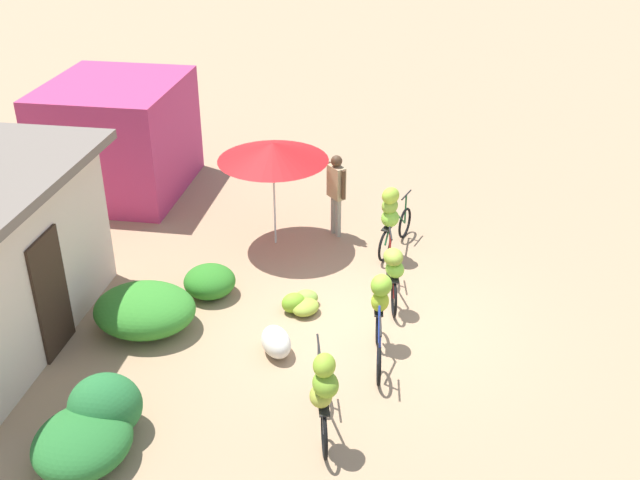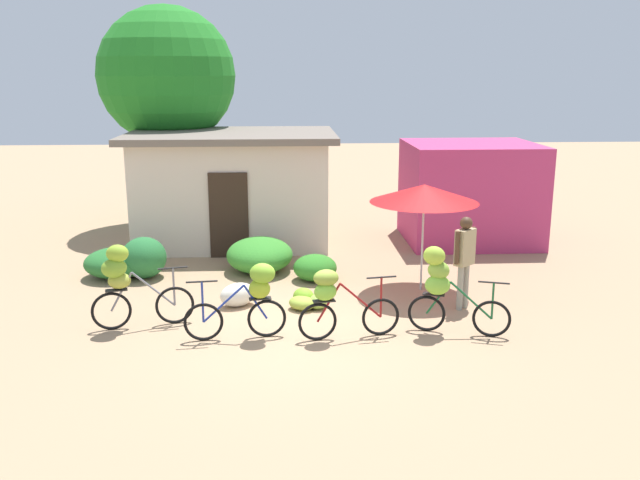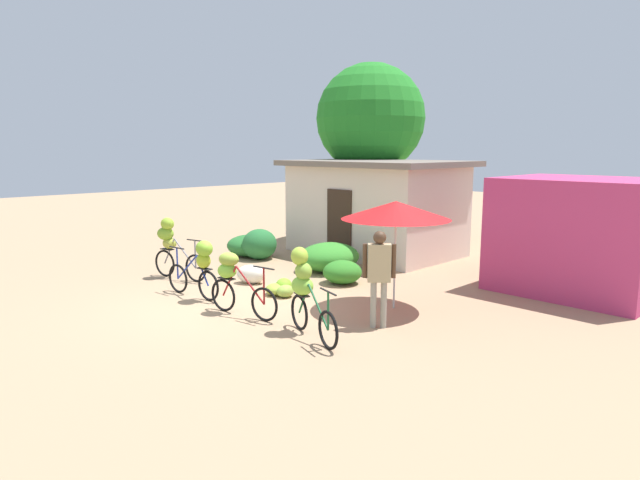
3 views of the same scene
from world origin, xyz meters
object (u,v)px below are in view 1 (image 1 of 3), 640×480
at_px(person_vendor, 336,187).
at_px(bicycle_near_pile, 380,311).
at_px(bicycle_leftmost, 323,390).
at_px(bicycle_by_shop, 392,215).
at_px(market_umbrella, 273,151).
at_px(shop_pink, 119,137).
at_px(banana_pile_on_ground, 301,303).
at_px(bicycle_center_loaded, 393,270).
at_px(produce_sack, 276,342).

bearing_deg(person_vendor, bicycle_near_pile, -162.20).
bearing_deg(person_vendor, bicycle_leftmost, -173.61).
bearing_deg(bicycle_by_shop, market_umbrella, 87.09).
height_order(shop_pink, bicycle_leftmost, shop_pink).
distance_m(market_umbrella, banana_pile_on_ground, 3.09).
xyz_separation_m(banana_pile_on_ground, person_vendor, (2.86, -0.19, 0.92)).
xyz_separation_m(bicycle_center_loaded, bicycle_by_shop, (1.79, 0.17, 0.15)).
xyz_separation_m(bicycle_near_pile, bicycle_center_loaded, (1.35, -0.10, -0.05)).
bearing_deg(bicycle_leftmost, produce_sack, 29.71).
xyz_separation_m(shop_pink, person_vendor, (-1.47, -5.11, -0.18)).
xyz_separation_m(banana_pile_on_ground, produce_sack, (-1.27, 0.17, 0.08)).
height_order(banana_pile_on_ground, person_vendor, person_vendor).
height_order(market_umbrella, person_vendor, market_umbrella).
distance_m(banana_pile_on_ground, person_vendor, 3.01).
bearing_deg(banana_pile_on_ground, produce_sack, 172.38).
height_order(bicycle_near_pile, bicycle_center_loaded, bicycle_near_pile).
height_order(bicycle_near_pile, bicycle_by_shop, bicycle_by_shop).
distance_m(bicycle_leftmost, bicycle_center_loaded, 3.55).
relative_size(shop_pink, person_vendor, 1.85).
height_order(market_umbrella, bicycle_leftmost, market_umbrella).
distance_m(produce_sack, person_vendor, 4.23).
bearing_deg(market_umbrella, shop_pink, 63.13).
xyz_separation_m(bicycle_leftmost, bicycle_center_loaded, (3.48, -0.66, -0.15)).
relative_size(bicycle_center_loaded, person_vendor, 0.98).
distance_m(market_umbrella, bicycle_leftmost, 5.79).
bearing_deg(bicycle_by_shop, produce_sack, 156.40).
bearing_deg(produce_sack, banana_pile_on_ground, -7.62).
bearing_deg(produce_sack, bicycle_near_pile, -78.22).
bearing_deg(bicycle_leftmost, bicycle_center_loaded, -10.71).
height_order(bicycle_leftmost, bicycle_by_shop, bicycle_by_shop).
distance_m(bicycle_leftmost, produce_sack, 2.17).
relative_size(banana_pile_on_ground, person_vendor, 0.47).
relative_size(produce_sack, person_vendor, 0.41).
bearing_deg(shop_pink, bicycle_leftmost, -142.04).
distance_m(bicycle_near_pile, produce_sack, 1.70).
relative_size(bicycle_near_pile, person_vendor, 0.96).
bearing_deg(bicycle_by_shop, bicycle_near_pile, -178.84).
distance_m(shop_pink, person_vendor, 5.32).
relative_size(shop_pink, bicycle_near_pile, 1.93).
relative_size(bicycle_leftmost, bicycle_by_shop, 1.04).
relative_size(shop_pink, bicycle_center_loaded, 1.89).
relative_size(bicycle_leftmost, bicycle_center_loaded, 0.99).
relative_size(bicycle_near_pile, bicycle_by_shop, 1.02).
height_order(bicycle_near_pile, person_vendor, person_vendor).
bearing_deg(bicycle_by_shop, bicycle_center_loaded, -174.71).
relative_size(market_umbrella, person_vendor, 1.23).
bearing_deg(bicycle_near_pile, market_umbrella, 35.88).
height_order(bicycle_by_shop, produce_sack, bicycle_by_shop).
height_order(bicycle_leftmost, bicycle_center_loaded, bicycle_leftmost).
height_order(bicycle_leftmost, produce_sack, bicycle_leftmost).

